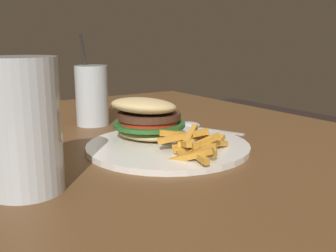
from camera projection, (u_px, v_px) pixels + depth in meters
dining_table at (123, 217)px, 0.72m from camera, size 1.23×1.05×0.74m
meal_plate_near at (158, 131)px, 0.71m from camera, size 0.29×0.29×0.09m
beer_glass at (23, 132)px, 0.49m from camera, size 0.09×0.09×0.17m
juice_glass at (92, 97)px, 0.88m from camera, size 0.07×0.07×0.20m
spoon at (193, 126)px, 0.86m from camera, size 0.15×0.08×0.01m
condiment_caddy at (0, 112)px, 0.82m from camera, size 0.12×0.08×0.11m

